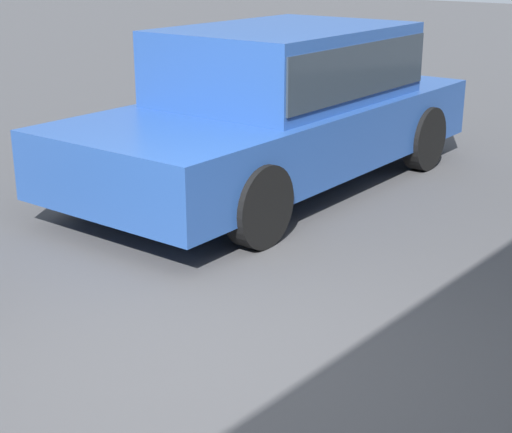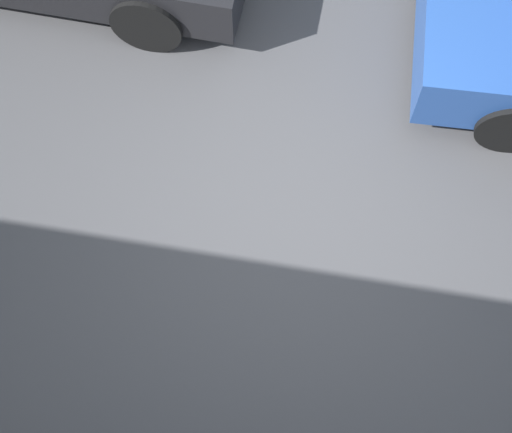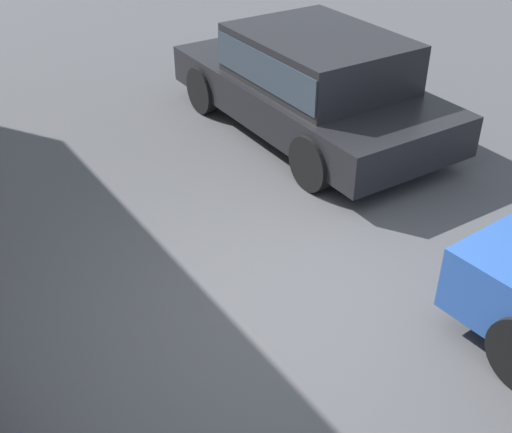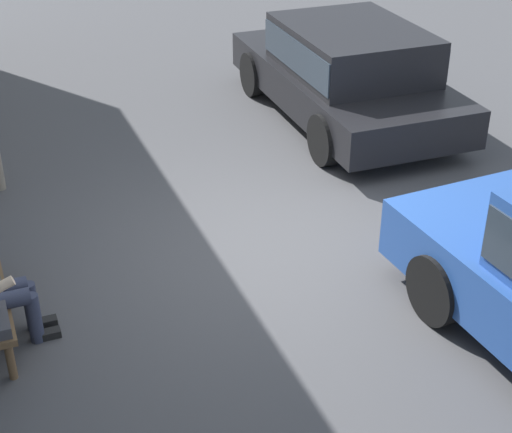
% 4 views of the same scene
% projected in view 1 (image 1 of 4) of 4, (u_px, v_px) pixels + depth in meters
% --- Properties ---
extents(ground_plane, '(60.00, 60.00, 0.00)m').
position_uv_depth(ground_plane, '(207.00, 373.00, 4.24)').
color(ground_plane, '#424244').
extents(parked_car_near, '(4.61, 2.11, 1.49)m').
position_uv_depth(parked_car_near, '(280.00, 100.00, 7.40)').
color(parked_car_near, '#23478E').
rests_on(parked_car_near, ground_plane).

